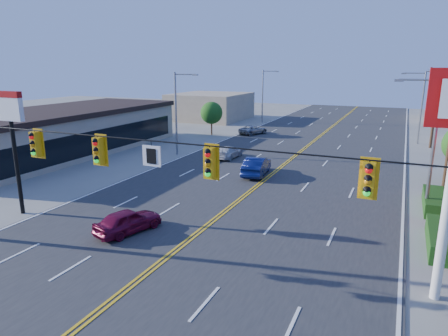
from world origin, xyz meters
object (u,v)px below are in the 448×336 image
at_px(signal_span, 123,168).
at_px(car_blue, 257,167).
at_px(pizza_hut_sign, 12,127).
at_px(car_magenta, 128,222).
at_px(car_silver, 253,130).
at_px(car_white, 228,153).

bearing_deg(signal_span, car_blue, 93.20).
xyz_separation_m(signal_span, pizza_hut_sign, (-10.88, 4.00, 0.30)).
relative_size(signal_span, car_magenta, 6.60).
xyz_separation_m(car_magenta, car_silver, (-4.82, 32.18, -0.07)).
xyz_separation_m(car_blue, car_silver, (-7.09, 18.59, -0.17)).
height_order(signal_span, car_blue, signal_span).
distance_m(signal_span, pizza_hut_sign, 11.60).
height_order(signal_span, car_white, signal_span).
bearing_deg(signal_span, car_white, 103.73).
height_order(car_magenta, car_white, car_magenta).
height_order(signal_span, car_magenta, signal_span).
distance_m(signal_span, car_silver, 37.52).
distance_m(pizza_hut_sign, car_blue, 17.55).
relative_size(car_magenta, car_silver, 0.92).
distance_m(car_blue, car_white, 6.47).
distance_m(signal_span, car_magenta, 6.82).
height_order(car_magenta, car_blue, car_blue).
relative_size(signal_span, car_white, 6.30).
bearing_deg(car_white, signal_span, 104.35).
height_order(signal_span, car_silver, signal_span).
bearing_deg(car_magenta, car_white, -66.04).
relative_size(car_white, car_silver, 0.96).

